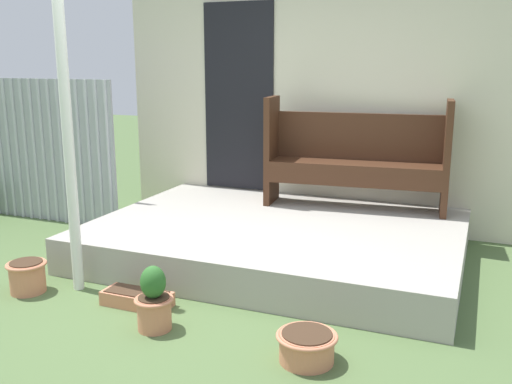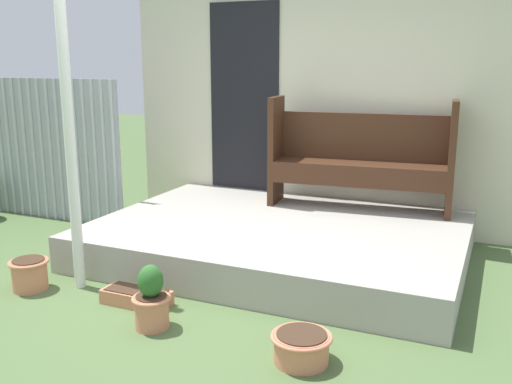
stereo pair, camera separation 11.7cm
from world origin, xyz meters
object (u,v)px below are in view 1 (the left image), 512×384
object	(u,v)px
planter_box_rect	(137,298)
bench	(356,153)
flower_pot_left	(27,275)
flower_pot_middle	(154,302)
flower_pot_right	(307,346)
support_post	(68,141)

from	to	relation	value
planter_box_rect	bench	bearing A→B (deg)	64.17
bench	flower_pot_left	bearing A→B (deg)	-136.01
flower_pot_middle	planter_box_rect	xyz separation A→B (m)	(-0.31, 0.27, -0.14)
flower_pot_left	planter_box_rect	xyz separation A→B (m)	(0.91, 0.10, -0.08)
flower_pot_right	planter_box_rect	world-z (taller)	flower_pot_right
flower_pot_middle	flower_pot_right	distance (m)	1.05
support_post	flower_pot_middle	bearing A→B (deg)	-21.92
bench	flower_pot_left	world-z (taller)	bench
flower_pot_right	support_post	bearing A→B (deg)	168.81
flower_pot_right	planter_box_rect	xyz separation A→B (m)	(-1.36, 0.29, -0.05)
support_post	flower_pot_middle	size ratio (longest dim) A/B	5.25
flower_pot_middle	flower_pot_right	xyz separation A→B (m)	(1.04, -0.02, -0.09)
flower_pot_middle	flower_pot_right	world-z (taller)	flower_pot_middle
bench	flower_pot_right	size ratio (longest dim) A/B	4.84
flower_pot_middle	planter_box_rect	bearing A→B (deg)	139.48
bench	flower_pot_middle	world-z (taller)	bench
flower_pot_left	support_post	bearing A→B (deg)	32.65
bench	flower_pot_left	size ratio (longest dim) A/B	5.88
flower_pot_left	flower_pot_middle	distance (m)	1.23
support_post	flower_pot_middle	distance (m)	1.37
planter_box_rect	flower_pot_left	bearing A→B (deg)	-173.57
bench	flower_pot_left	xyz separation A→B (m)	(-1.97, -2.30, -0.71)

